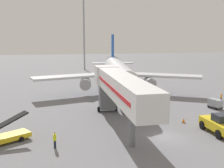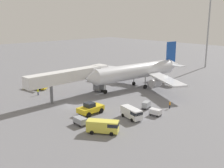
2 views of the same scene
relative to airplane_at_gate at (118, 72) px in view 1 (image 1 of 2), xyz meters
name	(u,v)px [view 1 (image 1 of 2)]	position (x,y,z in m)	size (l,w,h in m)	color
ground_plane	(166,137)	(1.08, -24.03, -4.66)	(300.00, 300.00, 0.00)	slate
airplane_at_gate	(118,72)	(0.00, 0.00, 0.00)	(34.47, 35.10, 12.21)	silver
jet_bridge	(119,87)	(-3.79, -19.57, 0.80)	(3.82, 22.97, 7.21)	silver
pushback_tug	(220,124)	(8.13, -23.91, -3.50)	(3.24, 5.59, 2.48)	yellow
belt_loader_truck	(0,137)	(-17.95, -22.79, -3.90)	(6.58, 5.29, 3.16)	yellow
baggage_cart_near_left	(215,103)	(13.87, -12.89, -3.80)	(1.96, 2.52, 1.57)	#38383D
ground_crew_worker_foreground	(55,140)	(-11.93, -25.11, -3.69)	(0.43, 0.43, 1.83)	#1E2333
ground_crew_worker_midground	(221,97)	(17.34, -8.99, -3.80)	(0.44, 0.44, 1.64)	#1E2333
safety_cone_alpha	(184,120)	(5.47, -19.20, -4.32)	(0.45, 0.45, 0.69)	black
apron_light_mast	(84,12)	(-3.21, 43.50, 15.01)	(2.40, 2.40, 28.88)	#93969B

